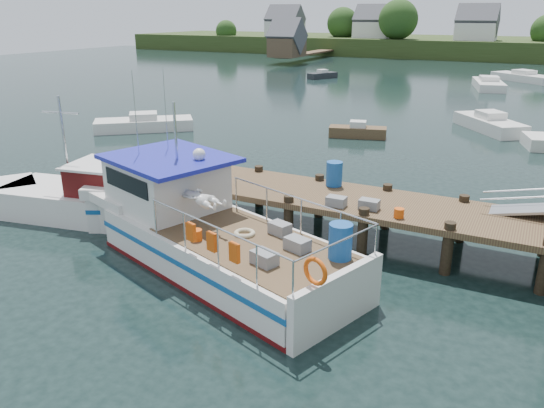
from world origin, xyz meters
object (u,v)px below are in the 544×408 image
at_px(moored_far, 523,77).
at_px(moored_d, 488,84).
at_px(moored_rowboat, 358,131).
at_px(moored_b, 489,123).
at_px(work_boat, 82,198).
at_px(lobster_boat, 196,226).
at_px(moored_e, 322,75).
at_px(dock, 536,198).
at_px(moored_a, 144,124).

height_order(moored_far, moored_d, moored_far).
distance_m(moored_rowboat, moored_b, 8.86).
xyz_separation_m(work_boat, moored_b, (11.63, 22.87, -0.24)).
height_order(lobster_boat, moored_b, lobster_boat).
bearing_deg(lobster_boat, moored_far, 101.86).
bearing_deg(moored_e, moored_b, -30.54).
height_order(moored_rowboat, moored_far, moored_far).
distance_m(dock, moored_e, 47.75).
bearing_deg(moored_far, moored_d, -85.05).
bearing_deg(lobster_boat, moored_d, 104.09).
relative_size(work_boat, moored_far, 1.20).
bearing_deg(moored_far, moored_a, -93.56).
relative_size(moored_a, moored_d, 0.81).
relative_size(dock, moored_far, 2.36).
distance_m(lobster_boat, moored_a, 19.52).
height_order(dock, moored_rowboat, dock).
distance_m(moored_rowboat, moored_far, 35.38).
distance_m(dock, moored_a, 25.05).
xyz_separation_m(work_boat, moored_rowboat, (4.78, 17.24, -0.33)).
bearing_deg(moored_a, moored_rowboat, -1.33).
bearing_deg(work_boat, moored_b, 52.42).
distance_m(work_boat, moored_b, 25.66).
height_order(dock, moored_a, dock).
bearing_deg(moored_b, moored_rowboat, -123.37).
bearing_deg(dock, moored_far, 93.08).
xyz_separation_m(moored_b, moored_d, (-2.28, 20.97, -0.01)).
relative_size(moored_d, moored_e, 1.97).
bearing_deg(moored_rowboat, moored_b, 53.96).
distance_m(moored_b, moored_d, 21.10).
height_order(work_boat, moored_e, work_boat).
height_order(moored_rowboat, moored_d, moored_d).
bearing_deg(dock, moored_b, 98.73).
xyz_separation_m(dock, moored_a, (-22.75, 10.33, -1.83)).
xyz_separation_m(dock, work_boat, (-14.73, -2.66, -1.54)).
xyz_separation_m(moored_far, moored_b, (-0.46, -28.99, 0.01)).
relative_size(moored_far, moored_e, 1.87).
distance_m(moored_rowboat, moored_d, 26.99).
bearing_deg(moored_b, moored_d, 113.37).
height_order(moored_d, moored_e, moored_d).
distance_m(moored_d, moored_e, 17.81).
bearing_deg(moored_rowboat, moored_d, 94.77).
height_order(dock, lobster_boat, lobster_boat).
distance_m(moored_a, moored_d, 35.41).
distance_m(moored_far, moored_e, 21.85).
distance_m(lobster_boat, moored_rowboat, 18.18).
bearing_deg(moored_rowboat, moored_a, -147.11).
distance_m(dock, moored_b, 20.53).
height_order(work_boat, moored_b, work_boat).
bearing_deg(work_boat, moored_d, 67.33).
bearing_deg(moored_d, moored_b, -66.87).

